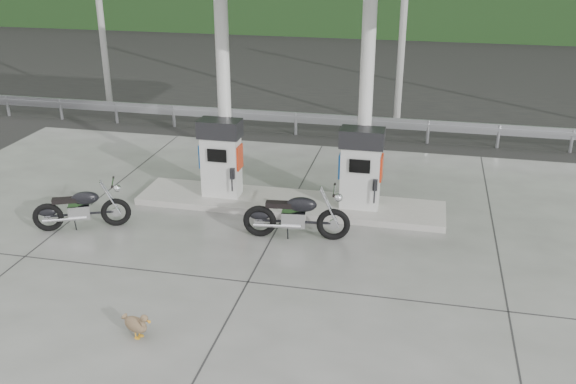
% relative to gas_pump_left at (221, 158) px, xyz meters
% --- Properties ---
extents(ground, '(160.00, 160.00, 0.00)m').
position_rel_gas_pump_left_xyz_m(ground, '(1.60, -2.50, -1.07)').
color(ground, black).
rests_on(ground, ground).
extents(forecourt_apron, '(18.00, 14.00, 0.02)m').
position_rel_gas_pump_left_xyz_m(forecourt_apron, '(1.60, -2.50, -1.06)').
color(forecourt_apron, '#62625D').
rests_on(forecourt_apron, ground).
extents(pump_island, '(7.00, 1.40, 0.15)m').
position_rel_gas_pump_left_xyz_m(pump_island, '(1.60, 0.00, -0.98)').
color(pump_island, gray).
rests_on(pump_island, forecourt_apron).
extents(gas_pump_left, '(0.95, 0.55, 1.80)m').
position_rel_gas_pump_left_xyz_m(gas_pump_left, '(0.00, 0.00, 0.00)').
color(gas_pump_left, silver).
rests_on(gas_pump_left, pump_island).
extents(gas_pump_right, '(0.95, 0.55, 1.80)m').
position_rel_gas_pump_left_xyz_m(gas_pump_right, '(3.20, 0.00, 0.00)').
color(gas_pump_right, silver).
rests_on(gas_pump_right, pump_island).
extents(canopy_column_left, '(0.30, 0.30, 5.00)m').
position_rel_gas_pump_left_xyz_m(canopy_column_left, '(0.00, 0.40, 1.60)').
color(canopy_column_left, white).
rests_on(canopy_column_left, pump_island).
extents(canopy_column_right, '(0.30, 0.30, 5.00)m').
position_rel_gas_pump_left_xyz_m(canopy_column_right, '(3.20, 0.40, 1.60)').
color(canopy_column_right, white).
rests_on(canopy_column_right, pump_island).
extents(guardrail, '(26.00, 0.16, 1.42)m').
position_rel_gas_pump_left_xyz_m(guardrail, '(1.60, 5.50, -0.36)').
color(guardrail, gray).
rests_on(guardrail, ground).
extents(road, '(60.00, 7.00, 0.01)m').
position_rel_gas_pump_left_xyz_m(road, '(1.60, 9.00, -1.07)').
color(road, black).
rests_on(road, ground).
extents(motorcycle_left, '(1.96, 1.29, 0.89)m').
position_rel_gas_pump_left_xyz_m(motorcycle_left, '(-2.43, -2.07, -0.61)').
color(motorcycle_left, black).
rests_on(motorcycle_left, forecourt_apron).
extents(motorcycle_right, '(2.11, 0.87, 0.97)m').
position_rel_gas_pump_left_xyz_m(motorcycle_right, '(2.08, -1.55, -0.56)').
color(motorcycle_right, black).
rests_on(motorcycle_right, forecourt_apron).
extents(duck, '(0.57, 0.37, 0.40)m').
position_rel_gas_pump_left_xyz_m(duck, '(0.35, -5.46, -0.85)').
color(duck, brown).
rests_on(duck, forecourt_apron).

